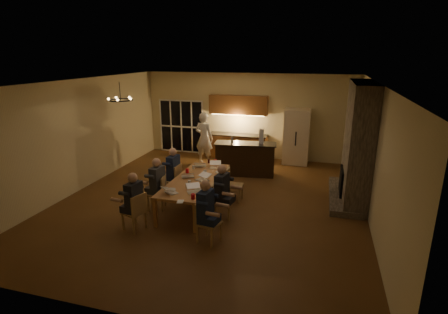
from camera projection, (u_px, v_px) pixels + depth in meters
floor at (212, 201)px, 9.56m from camera, size 9.00×9.00×0.00m
back_wall at (248, 116)px, 13.27m from camera, size 8.00×0.04×3.20m
left_wall at (80, 135)px, 10.16m from camera, size 0.04×9.00×3.20m
right_wall at (377, 157)px, 8.04m from camera, size 0.04×9.00×3.20m
ceiling at (210, 81)px, 8.64m from camera, size 8.00×9.00×0.04m
french_doors at (182, 127)px, 14.09m from camera, size 1.86×0.08×2.10m
fireplace at (358, 143)px, 9.23m from camera, size 0.58×2.50×3.20m
kitchenette at (238, 128)px, 13.16m from camera, size 2.24×0.68×2.40m
refrigerator at (297, 137)px, 12.60m from camera, size 0.90×0.68×2.00m
dining_table at (196, 193)px, 9.17m from camera, size 1.10×2.85×0.75m
bar_island at (245, 159)px, 11.52m from camera, size 2.07×0.94×1.08m
chair_left_near at (134, 211)px, 7.91m from camera, size 0.56×0.56×0.89m
chair_left_mid at (156, 192)px, 8.99m from camera, size 0.52×0.52×0.89m
chair_left_far at (172, 180)px, 9.89m from camera, size 0.47×0.47×0.89m
chair_right_near at (209, 223)px, 7.38m from camera, size 0.54×0.54×0.89m
chair_right_mid at (222, 200)px, 8.50m from camera, size 0.52×0.52×0.89m
chair_right_far at (235, 185)px, 9.50m from camera, size 0.45×0.45×0.89m
person_left_near at (134, 202)px, 7.81m from camera, size 0.68×0.68×1.38m
person_right_near at (206, 211)px, 7.36m from camera, size 0.67×0.67×1.38m
person_left_mid at (158, 184)px, 8.88m from camera, size 0.66×0.66×1.38m
person_right_mid at (222, 192)px, 8.36m from camera, size 0.69×0.69×1.38m
person_left_far at (174, 172)px, 9.83m from camera, size 0.66×0.66×1.38m
standing_person at (204, 138)px, 12.56m from camera, size 0.76×0.58×1.90m
chandelier at (121, 100)px, 8.84m from camera, size 0.61×0.61×0.03m
laptop_a at (171, 188)px, 8.15m from camera, size 0.42×0.42×0.23m
laptop_b at (194, 188)px, 8.18m from camera, size 0.42×0.41×0.23m
laptop_c at (188, 173)px, 9.20m from camera, size 0.41×0.39×0.23m
laptop_d at (202, 176)px, 8.94m from camera, size 0.41×0.39×0.23m
laptop_e at (200, 162)px, 10.08m from camera, size 0.38×0.35×0.23m
laptop_f at (215, 164)px, 9.92m from camera, size 0.39×0.36×0.23m
mug_front at (189, 182)px, 8.70m from camera, size 0.08×0.08×0.10m
mug_mid at (205, 172)px, 9.47m from camera, size 0.09×0.09×0.10m
mug_back at (194, 167)px, 9.85m from camera, size 0.08×0.08×0.10m
redcup_near at (193, 196)px, 7.81m from camera, size 0.09×0.09×0.12m
redcup_mid at (187, 171)px, 9.51m from camera, size 0.09×0.09×0.12m
redcup_far at (215, 162)px, 10.33m from camera, size 0.08×0.08×0.12m
can_silver at (187, 185)px, 8.47m from camera, size 0.07×0.07×0.12m
can_cola at (209, 161)px, 10.37m from camera, size 0.06×0.06×0.12m
plate_near at (200, 188)px, 8.42m from camera, size 0.28×0.28×0.02m
plate_left at (171, 190)px, 8.34m from camera, size 0.23×0.23×0.02m
plate_far at (220, 172)px, 9.57m from camera, size 0.28×0.28×0.02m
notepad at (180, 202)px, 7.67m from camera, size 0.18×0.22×0.01m
bar_bottle at (232, 139)px, 11.39m from camera, size 0.08×0.08×0.24m
bar_blender at (261, 136)px, 11.24m from camera, size 0.17×0.17×0.48m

